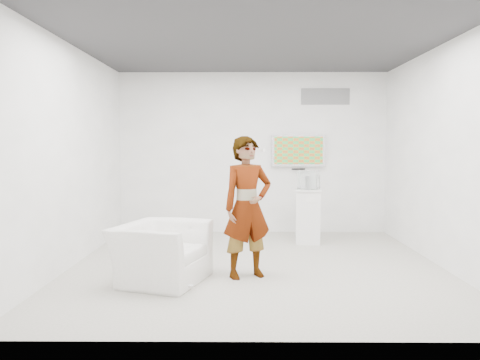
{
  "coord_description": "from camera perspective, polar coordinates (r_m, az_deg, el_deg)",
  "views": [
    {
      "loc": [
        -0.17,
        -6.3,
        1.64
      ],
      "look_at": [
        -0.22,
        0.6,
        1.13
      ],
      "focal_mm": 35.0,
      "sensor_mm": 36.0,
      "label": 1
    }
  ],
  "objects": [
    {
      "name": "console",
      "position": [
        7.9,
        8.39,
        -0.29
      ],
      "size": [
        0.06,
        0.17,
        0.22
      ],
      "primitive_type": "cube",
      "rotation": [
        0.0,
        0.0,
        0.09
      ],
      "color": "white",
      "rests_on": "pedestal"
    },
    {
      "name": "person",
      "position": [
        5.8,
        0.91,
        -3.32
      ],
      "size": [
        0.76,
        0.65,
        1.76
      ],
      "primitive_type": "imported",
      "rotation": [
        0.0,
        0.0,
        0.42
      ],
      "color": "white",
      "rests_on": "room"
    },
    {
      "name": "floor_uplight",
      "position": [
        8.41,
        7.46,
        -5.98
      ],
      "size": [
        0.21,
        0.21,
        0.31
      ],
      "primitive_type": "cylinder",
      "rotation": [
        0.0,
        0.0,
        -0.02
      ],
      "color": "white",
      "rests_on": "room"
    },
    {
      "name": "armchair",
      "position": [
        5.78,
        -9.55,
        -8.73
      ],
      "size": [
        1.22,
        1.31,
        0.7
      ],
      "primitive_type": "imported",
      "rotation": [
        0.0,
        0.0,
        1.27
      ],
      "color": "white",
      "rests_on": "room"
    },
    {
      "name": "tv",
      "position": [
        8.81,
        7.11,
        3.61
      ],
      "size": [
        1.0,
        0.08,
        0.6
      ],
      "primitive_type": "cube",
      "color": "silver",
      "rests_on": "room"
    },
    {
      "name": "pedestal",
      "position": [
        7.97,
        8.35,
        -4.37
      ],
      "size": [
        0.51,
        0.51,
        0.91
      ],
      "primitive_type": "cube",
      "rotation": [
        0.0,
        0.0,
        -0.16
      ],
      "color": "white",
      "rests_on": "room"
    },
    {
      "name": "vitrine",
      "position": [
        7.9,
        8.39,
        0.02
      ],
      "size": [
        0.4,
        0.4,
        0.31
      ],
      "primitive_type": "cube",
      "rotation": [
        0.0,
        0.0,
        -0.39
      ],
      "color": "white",
      "rests_on": "pedestal"
    },
    {
      "name": "wii_remote",
      "position": [
        5.99,
        2.49,
        3.66
      ],
      "size": [
        0.12,
        0.13,
        0.04
      ],
      "primitive_type": "cube",
      "rotation": [
        0.0,
        0.0,
        0.71
      ],
      "color": "white",
      "rests_on": "person"
    },
    {
      "name": "room",
      "position": [
        6.3,
        2.0,
        2.95
      ],
      "size": [
        5.01,
        5.01,
        3.0
      ],
      "color": "beige",
      "rests_on": "ground"
    },
    {
      "name": "logo_decal",
      "position": [
        8.96,
        10.37,
        9.98
      ],
      "size": [
        0.9,
        0.02,
        0.3
      ],
      "primitive_type": "cube",
      "color": "slate",
      "rests_on": "room"
    }
  ]
}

